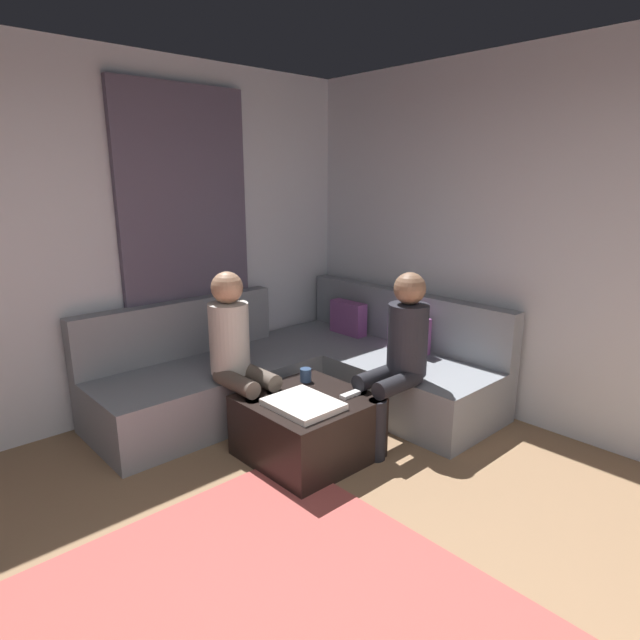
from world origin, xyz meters
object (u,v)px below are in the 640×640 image
Objects in this scene: game_remote at (350,395)px; person_on_couch_side at (238,351)px; ottoman at (307,426)px; person_on_couch_back at (398,352)px; coffee_mug at (306,375)px; sectional_couch at (305,371)px.

game_remote is 0.12× the size of person_on_couch_side.
person_on_couch_back reaches higher than ottoman.
coffee_mug is 0.40m from game_remote.
person_on_couch_side reaches higher than ottoman.
ottoman is 0.70m from person_on_couch_side.
game_remote is at bearing -21.67° from sectional_couch.
ottoman is at bearing -129.29° from game_remote.
sectional_couch is 0.60m from coffee_mug.
sectional_couch is 3.36× the size of ottoman.
ottoman is (0.66, -0.55, -0.07)m from sectional_couch.
person_on_couch_back is (0.48, 0.43, 0.19)m from coffee_mug.
game_remote is 0.83m from person_on_couch_side.
coffee_mug is 0.67m from person_on_couch_back.
ottoman is 8.00× the size of coffee_mug.
person_on_couch_side is (-0.69, -0.41, 0.23)m from game_remote.
person_on_couch_side is (-0.77, -0.80, 0.00)m from person_on_couch_back.
coffee_mug is (0.44, -0.37, 0.19)m from sectional_couch.
ottoman is at bearing 110.48° from person_on_couch_side.
game_remote is at bearing 120.77° from person_on_couch_side.
coffee_mug reaches higher than ottoman.
coffee_mug is 0.51m from person_on_couch_side.
coffee_mug is at bearing 41.86° from person_on_couch_back.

